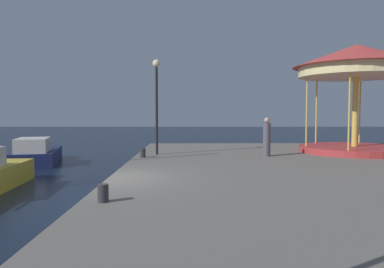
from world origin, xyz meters
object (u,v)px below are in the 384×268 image
at_px(bollard_center, 143,153).
at_px(bollard_north, 103,193).
at_px(lamp_post_mid_promenade, 157,90).
at_px(motorboat_navy, 36,154).
at_px(carousel, 356,72).
at_px(person_near_carousel, 267,138).

bearing_deg(bollard_center, bollard_north, -89.14).
bearing_deg(lamp_post_mid_promenade, motorboat_navy, 158.40).
distance_m(motorboat_navy, bollard_center, 7.37).
bearing_deg(carousel, motorboat_navy, 173.55).
relative_size(lamp_post_mid_promenade, bollard_north, 11.11).
relative_size(carousel, bollard_north, 15.27).
xyz_separation_m(motorboat_navy, person_near_carousel, (11.84, -3.44, 1.08)).
bearing_deg(lamp_post_mid_promenade, bollard_north, -92.49).
bearing_deg(motorboat_navy, lamp_post_mid_promenade, -21.60).
bearing_deg(person_near_carousel, motorboat_navy, 163.81).
relative_size(carousel, bollard_center, 15.27).
distance_m(motorboat_navy, person_near_carousel, 12.38).
distance_m(lamp_post_mid_promenade, bollard_north, 9.68).
xyz_separation_m(motorboat_navy, lamp_post_mid_promenade, (6.81, -2.70, 3.29)).
distance_m(carousel, bollard_center, 11.10).
bearing_deg(person_near_carousel, lamp_post_mid_promenade, 171.61).
bearing_deg(person_near_carousel, carousel, 18.43).
relative_size(motorboat_navy, carousel, 0.87).
xyz_separation_m(carousel, bollard_north, (-10.14, -10.08, -3.76)).
xyz_separation_m(bollard_center, person_near_carousel, (5.56, 0.39, 0.62)).
bearing_deg(carousel, bollard_center, -169.20).
xyz_separation_m(carousel, bollard_center, (-10.26, -1.96, -3.76)).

